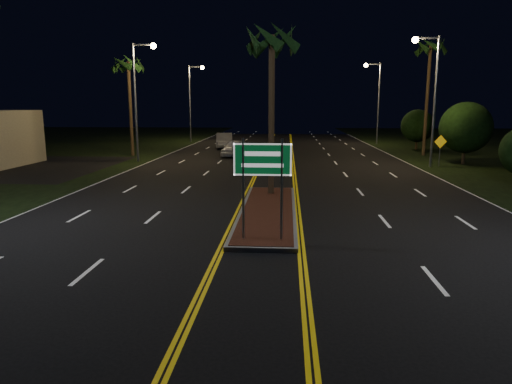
# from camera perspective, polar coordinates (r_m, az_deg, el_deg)

# --- Properties ---
(ground) EXTENTS (120.00, 120.00, 0.00)m
(ground) POSITION_cam_1_polar(r_m,az_deg,el_deg) (12.00, 0.04, -10.43)
(ground) COLOR black
(ground) RESTS_ON ground
(median_island) EXTENTS (2.25, 10.25, 0.17)m
(median_island) POSITION_cam_1_polar(r_m,az_deg,el_deg) (18.67, 1.49, -2.41)
(median_island) COLOR gray
(median_island) RESTS_ON ground
(highway_sign) EXTENTS (1.80, 0.08, 3.20)m
(highway_sign) POSITION_cam_1_polar(r_m,az_deg,el_deg) (14.11, 0.81, 2.88)
(highway_sign) COLOR gray
(highway_sign) RESTS_ON ground
(streetlight_left_mid) EXTENTS (1.91, 0.44, 9.00)m
(streetlight_left_mid) POSITION_cam_1_polar(r_m,az_deg,el_deg) (36.98, -14.34, 12.47)
(streetlight_left_mid) COLOR gray
(streetlight_left_mid) RESTS_ON ground
(streetlight_left_far) EXTENTS (1.91, 0.44, 9.00)m
(streetlight_left_far) POSITION_cam_1_polar(r_m,az_deg,el_deg) (56.34, -7.91, 12.00)
(streetlight_left_far) COLOR gray
(streetlight_left_far) RESTS_ON ground
(streetlight_right_mid) EXTENTS (1.91, 0.44, 9.00)m
(streetlight_right_mid) POSITION_cam_1_polar(r_m,az_deg,el_deg) (34.62, 20.95, 12.25)
(streetlight_right_mid) COLOR gray
(streetlight_right_mid) RESTS_ON ground
(streetlight_right_far) EXTENTS (1.91, 0.44, 9.00)m
(streetlight_right_far) POSITION_cam_1_polar(r_m,az_deg,el_deg) (54.09, 14.73, 11.81)
(streetlight_right_far) COLOR gray
(streetlight_right_far) RESTS_ON ground
(palm_median) EXTENTS (2.40, 2.40, 8.30)m
(palm_median) POSITION_cam_1_polar(r_m,az_deg,el_deg) (21.87, 2.00, 18.47)
(palm_median) COLOR #382819
(palm_median) RESTS_ON ground
(palm_left_far) EXTENTS (2.40, 2.40, 8.80)m
(palm_left_far) POSITION_cam_1_polar(r_m,az_deg,el_deg) (41.58, -15.68, 15.07)
(palm_left_far) COLOR #382819
(palm_left_far) RESTS_ON ground
(palm_right_far) EXTENTS (2.40, 2.40, 10.30)m
(palm_right_far) POSITION_cam_1_polar(r_m,az_deg,el_deg) (43.16, 20.99, 16.47)
(palm_right_far) COLOR #382819
(palm_right_far) RESTS_ON ground
(shrub_mid) EXTENTS (3.78, 3.78, 4.62)m
(shrub_mid) POSITION_cam_1_polar(r_m,az_deg,el_deg) (37.61, 24.74, 7.33)
(shrub_mid) COLOR #382819
(shrub_mid) RESTS_ON ground
(shrub_far) EXTENTS (3.24, 3.24, 3.96)m
(shrub_far) POSITION_cam_1_polar(r_m,az_deg,el_deg) (48.97, 19.54, 7.80)
(shrub_far) COLOR #382819
(shrub_far) RESTS_ON ground
(car_near) EXTENTS (2.80, 5.27, 1.68)m
(car_near) POSITION_cam_1_polar(r_m,az_deg,el_deg) (39.77, -2.67, 5.70)
(car_near) COLOR silver
(car_near) RESTS_ON ground
(car_far) EXTENTS (3.01, 5.63, 1.79)m
(car_far) POSITION_cam_1_polar(r_m,az_deg,el_deg) (47.60, -3.98, 6.58)
(car_far) COLOR #A1A4AB
(car_far) RESTS_ON ground
(warning_sign) EXTENTS (0.93, 0.26, 2.26)m
(warning_sign) POSITION_cam_1_polar(r_m,az_deg,el_deg) (35.48, 22.04, 5.31)
(warning_sign) COLOR gray
(warning_sign) RESTS_ON ground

